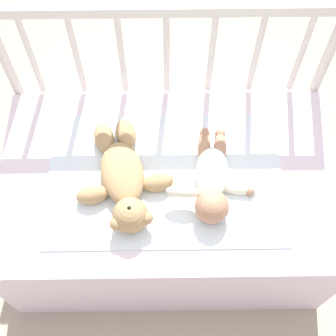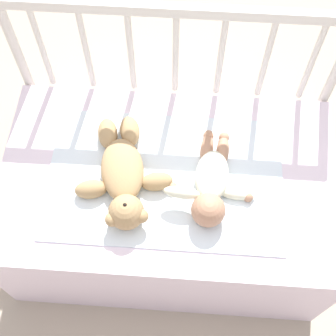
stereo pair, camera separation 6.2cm
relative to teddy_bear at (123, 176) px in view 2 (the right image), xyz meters
name	(u,v)px [view 2 (the right image)]	position (x,y,z in m)	size (l,w,h in m)	color
ground_plane	(168,227)	(0.15, 0.04, -0.52)	(12.00, 12.00, 0.00)	tan
crib_mattress	(168,204)	(0.15, 0.04, -0.28)	(1.17, 0.71, 0.47)	silver
crib_rail	(175,65)	(0.15, 0.42, 0.09)	(1.17, 0.04, 0.88)	beige
blanket	(165,178)	(0.14, 0.03, -0.04)	(0.80, 0.51, 0.01)	white
teddy_bear	(123,176)	(0.00, 0.00, 0.00)	(0.33, 0.45, 0.12)	tan
baby	(211,185)	(0.29, -0.01, 0.00)	(0.31, 0.38, 0.11)	#EAEACC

